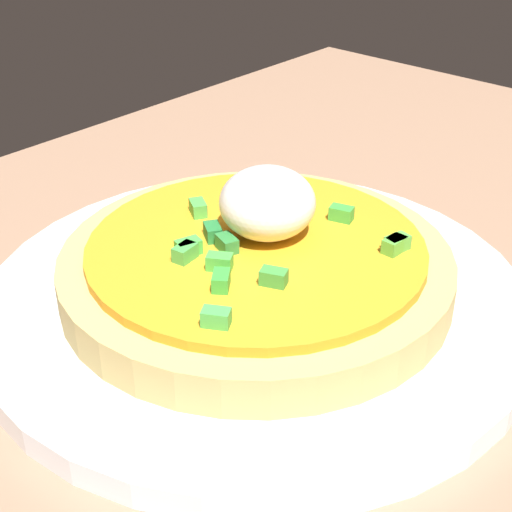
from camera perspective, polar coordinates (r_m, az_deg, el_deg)
name	(u,v)px	position (r cm, az deg, el deg)	size (l,w,h in cm)	color
dining_table	(303,408)	(38.77, 3.52, -11.26)	(97.60, 70.68, 3.36)	#9A745B
plate	(256,298)	(42.17, 0.00, -3.18)	(29.78, 29.78, 1.43)	white
pizza	(257,262)	(41.00, 0.07, -0.44)	(21.10, 21.10, 6.56)	tan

